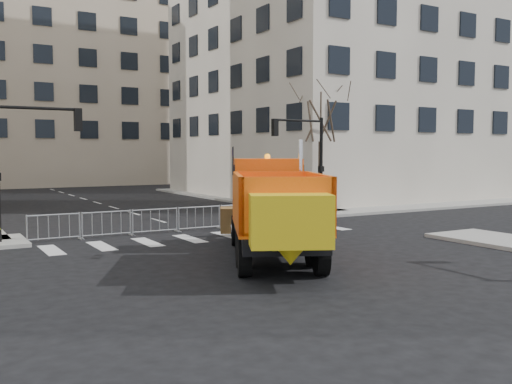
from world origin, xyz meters
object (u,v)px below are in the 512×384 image
cop_a (249,213)px  cop_b (274,212)px  cop_c (269,212)px  plow_truck (274,206)px  newspaper_box (322,208)px

cop_a → cop_b: 1.79m
cop_a → cop_c: bearing=75.9°
plow_truck → cop_c: 5.73m
cop_a → newspaper_box: 4.87m
cop_c → cop_a: bearing=-115.0°
plow_truck → newspaper_box: size_ratio=9.41×
plow_truck → cop_a: bearing=3.2°
cop_c → newspaper_box: cop_c is taller
plow_truck → cop_b: 5.49m
cop_a → newspaper_box: bearing=170.3°
newspaper_box → cop_c: bearing=-173.4°
newspaper_box → cop_a: bearing=170.4°
cop_a → cop_b: (0.26, -1.76, 0.21)m
plow_truck → cop_b: bearing=-6.4°
plow_truck → newspaper_box: 10.48m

